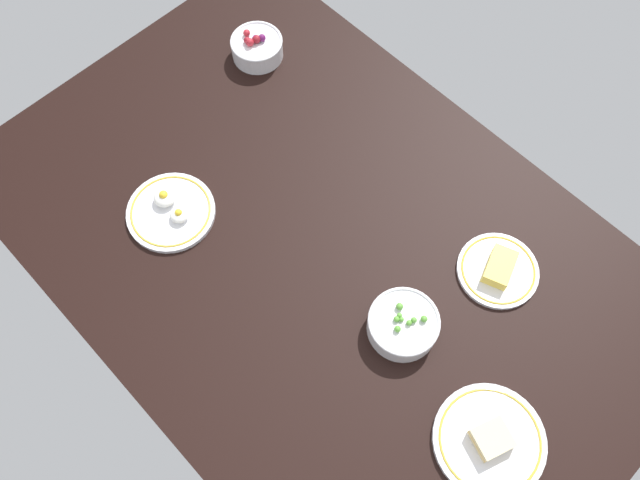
# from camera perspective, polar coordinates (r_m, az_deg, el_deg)

# --- Properties ---
(dining_table) EXTENTS (1.59, 1.05, 0.04)m
(dining_table) POSITION_cam_1_polar(r_m,az_deg,el_deg) (1.54, 0.00, -0.63)
(dining_table) COLOR black
(dining_table) RESTS_ON ground
(plate_cheese) EXTENTS (0.18, 0.18, 0.04)m
(plate_cheese) POSITION_cam_1_polar(r_m,az_deg,el_deg) (1.54, 15.18, -2.48)
(plate_cheese) COLOR silver
(plate_cheese) RESTS_ON dining_table
(bowl_peas) EXTENTS (0.15, 0.15, 0.07)m
(bowl_peas) POSITION_cam_1_polar(r_m,az_deg,el_deg) (1.43, 7.20, -7.25)
(bowl_peas) COLOR silver
(bowl_peas) RESTS_ON dining_table
(plate_eggs) EXTENTS (0.21, 0.21, 0.05)m
(plate_eggs) POSITION_cam_1_polar(r_m,az_deg,el_deg) (1.58, -12.79, 2.50)
(plate_eggs) COLOR silver
(plate_eggs) RESTS_ON dining_table
(plate_sandwich) EXTENTS (0.23, 0.23, 0.05)m
(plate_sandwich) POSITION_cam_1_polar(r_m,az_deg,el_deg) (1.42, 14.48, -16.43)
(plate_sandwich) COLOR silver
(plate_sandwich) RESTS_ON dining_table
(bowl_berries) EXTENTS (0.14, 0.14, 0.07)m
(bowl_berries) POSITION_cam_1_polar(r_m,az_deg,el_deg) (1.81, -5.48, 16.29)
(bowl_berries) COLOR silver
(bowl_berries) RESTS_ON dining_table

